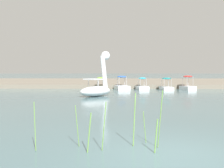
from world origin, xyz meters
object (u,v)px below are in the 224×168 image
Objects in this scene: pedal_boat_red at (188,86)px; pedal_boat_blue at (122,86)px; pedal_boat_cyan at (142,86)px; swan_boat at (97,86)px; pedal_boat_lime at (101,86)px; pedal_boat_teal at (166,86)px.

pedal_boat_red is 7.23m from pedal_boat_blue.
pedal_boat_red is at bearing 0.50° from pedal_boat_cyan.
pedal_boat_cyan is at bearing 61.46° from swan_boat.
swan_boat reaches higher than pedal_boat_lime.
swan_boat is 1.71× the size of pedal_boat_teal.
swan_boat is at bearing -139.35° from pedal_boat_red.
pedal_boat_teal is 2.63m from pedal_boat_cyan.
pedal_boat_lime is at bearing 176.40° from pedal_boat_teal.
pedal_boat_red reaches higher than pedal_boat_teal.
pedal_boat_cyan is at bearing 1.17° from pedal_boat_blue.
swan_boat is 8.17m from pedal_boat_blue.
pedal_boat_lime is at bearing 172.22° from pedal_boat_blue.
pedal_boat_teal is at bearing 48.19° from swan_boat.
pedal_boat_teal is (6.93, 7.75, -0.44)m from swan_boat.
pedal_boat_red reaches higher than pedal_boat_lime.
swan_boat is 1.70× the size of pedal_boat_red.
pedal_boat_teal is 0.86× the size of pedal_boat_blue.
pedal_boat_teal is 0.95× the size of pedal_boat_lime.
pedal_boat_cyan reaches higher than pedal_boat_teal.
swan_boat reaches higher than pedal_boat_teal.
pedal_boat_red is 0.87× the size of pedal_boat_blue.
pedal_boat_red is 2.37m from pedal_boat_teal.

